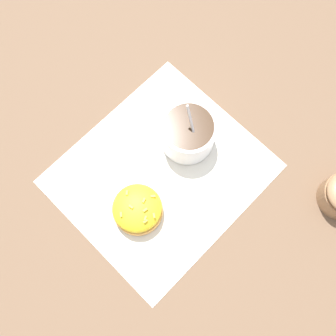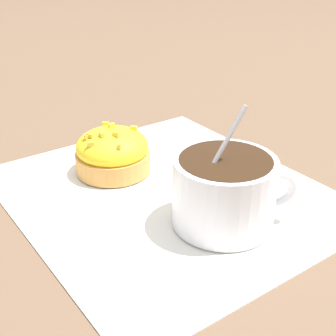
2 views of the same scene
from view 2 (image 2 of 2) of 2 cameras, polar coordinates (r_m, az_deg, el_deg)
The scene contains 4 objects.
ground_plane at distance 0.46m, azimuth -0.24°, elevation -3.19°, with size 3.00×3.00×0.00m, color brown.
paper_napkin at distance 0.46m, azimuth -0.24°, elevation -3.03°, with size 0.35×0.32×0.00m.
coffee_cup at distance 0.40m, azimuth 6.58°, elevation -2.74°, with size 0.09×0.10×0.11m.
frosted_pastry at distance 0.49m, azimuth -6.75°, elevation 1.94°, with size 0.08×0.08×0.05m.
Camera 2 is at (0.29, -0.27, 0.23)m, focal length 50.00 mm.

